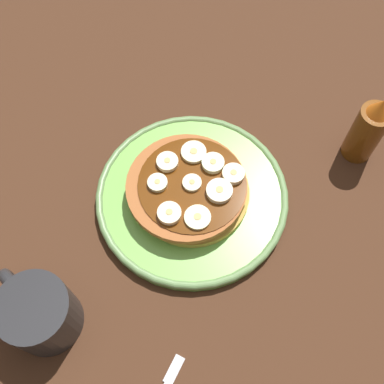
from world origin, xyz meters
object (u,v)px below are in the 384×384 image
at_px(banana_slice_3, 213,163).
at_px(banana_slice_8, 233,174).
at_px(pancake_stack, 189,188).
at_px(plate, 192,196).
at_px(banana_slice_7, 194,152).
at_px(coffee_mug, 38,312).
at_px(banana_slice_2, 198,218).
at_px(banana_slice_6, 219,191).
at_px(banana_slice_4, 169,213).
at_px(syrup_bottle, 368,130).
at_px(banana_slice_0, 193,187).
at_px(banana_slice_5, 158,183).
at_px(banana_slice_1, 170,160).

xyz_separation_m(banana_slice_3, banana_slice_8, (-0.03, -0.01, 0.00)).
bearing_deg(pancake_stack, plate, -159.94).
height_order(banana_slice_7, coffee_mug, coffee_mug).
bearing_deg(banana_slice_7, banana_slice_2, 136.42).
height_order(pancake_stack, banana_slice_2, banana_slice_2).
xyz_separation_m(banana_slice_2, banana_slice_6, (0.00, -0.05, 0.00)).
bearing_deg(banana_slice_6, banana_slice_4, 69.92).
distance_m(banana_slice_8, coffee_mug, 0.30).
bearing_deg(banana_slice_7, banana_slice_8, -169.80).
xyz_separation_m(banana_slice_8, syrup_bottle, (-0.09, -0.18, 0.00)).
distance_m(banana_slice_7, coffee_mug, 0.29).
relative_size(banana_slice_2, banana_slice_3, 1.12).
height_order(banana_slice_3, coffee_mug, coffee_mug).
relative_size(pancake_stack, banana_slice_3, 5.49).
bearing_deg(banana_slice_0, syrup_bottle, -117.01).
relative_size(banana_slice_6, banana_slice_7, 1.00).
relative_size(banana_slice_4, banana_slice_5, 1.16).
height_order(pancake_stack, banana_slice_5, banana_slice_5).
height_order(plate, banana_slice_2, banana_slice_2).
relative_size(banana_slice_0, banana_slice_5, 0.96).
bearing_deg(banana_slice_4, banana_slice_1, -45.41).
relative_size(banana_slice_0, banana_slice_4, 0.82).
relative_size(banana_slice_2, coffee_mug, 0.29).
bearing_deg(banana_slice_3, banana_slice_0, 96.45).
bearing_deg(coffee_mug, banana_slice_7, -86.69).
bearing_deg(banana_slice_7, pancake_stack, 125.82).
bearing_deg(banana_slice_7, banana_slice_5, 88.59).
height_order(pancake_stack, banana_slice_6, banana_slice_6).
height_order(banana_slice_0, syrup_bottle, syrup_bottle).
relative_size(banana_slice_4, syrup_bottle, 0.26).
bearing_deg(banana_slice_1, coffee_mug, 97.09).
relative_size(banana_slice_4, coffee_mug, 0.26).
distance_m(pancake_stack, syrup_bottle, 0.27).
height_order(banana_slice_3, banana_slice_6, same).
relative_size(pancake_stack, banana_slice_8, 5.59).
xyz_separation_m(banana_slice_0, syrup_bottle, (-0.12, -0.24, 0.01)).
xyz_separation_m(banana_slice_0, banana_slice_8, (-0.03, -0.05, 0.00)).
xyz_separation_m(banana_slice_7, coffee_mug, (-0.02, 0.29, -0.01)).
bearing_deg(banana_slice_4, plate, -79.23).
distance_m(banana_slice_4, banana_slice_7, 0.10).
height_order(banana_slice_5, coffee_mug, coffee_mug).
height_order(banana_slice_1, coffee_mug, coffee_mug).
bearing_deg(banana_slice_1, plate, 174.60).
height_order(banana_slice_4, banana_slice_8, same).
relative_size(banana_slice_0, banana_slice_1, 0.86).
bearing_deg(banana_slice_1, syrup_bottle, -126.97).
height_order(banana_slice_1, banana_slice_2, banana_slice_1).
height_order(banana_slice_5, banana_slice_8, banana_slice_8).
relative_size(plate, coffee_mug, 2.28).
xyz_separation_m(banana_slice_0, banana_slice_1, (0.05, -0.01, 0.00)).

